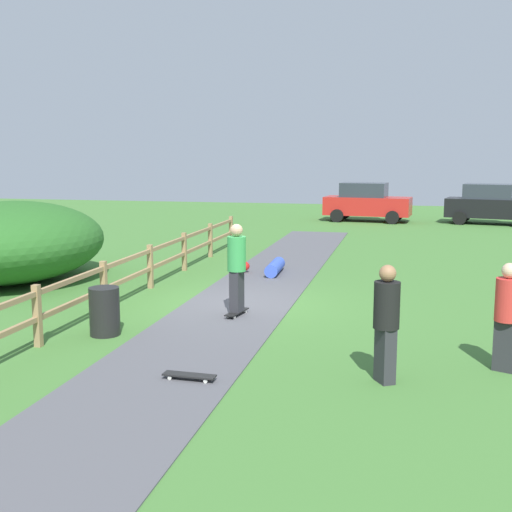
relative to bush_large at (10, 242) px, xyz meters
The scene contains 12 objects.
ground_plane 6.72m from the bush_large, 11.35° to the right, with size 60.00×60.00×0.00m, color #427533.
asphalt_path 6.72m from the bush_large, 11.35° to the right, with size 2.40×28.00×0.02m, color #515156.
wooden_fence 4.14m from the bush_large, 18.50° to the right, with size 0.12×18.12×1.10m.
bush_large is the anchor object (origin of this frame).
trash_bin 6.35m from the bush_large, 41.86° to the right, with size 0.56×0.56×0.90m, color black.
skater_riding 7.12m from the bush_large, 18.89° to the right, with size 0.44×0.82×1.90m.
skater_fallen 7.03m from the bush_large, 21.57° to the left, with size 1.19×1.48×0.36m.
skateboard_loose 9.45m from the bush_large, 41.57° to the right, with size 0.81×0.23×0.08m.
bystander_red 12.56m from the bush_large, 21.97° to the right, with size 0.50×0.50×1.70m.
bystander_black 11.35m from the bush_large, 29.77° to the right, with size 0.52×0.52×1.76m.
parked_car_black 22.69m from the bush_large, 51.78° to the left, with size 4.46×2.64×1.92m.
parked_car_red 19.60m from the bush_large, 65.39° to the left, with size 4.36×2.36×1.92m.
Camera 1 is at (3.57, -13.72, 3.33)m, focal length 45.71 mm.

